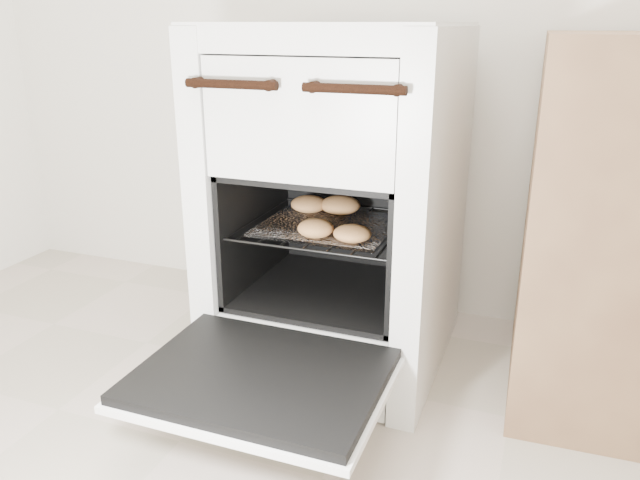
{
  "coord_description": "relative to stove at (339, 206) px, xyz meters",
  "views": [
    {
      "loc": [
        0.36,
        -0.26,
        0.87
      ],
      "look_at": [
        -0.14,
        1.05,
        0.37
      ],
      "focal_mm": 35.0,
      "sensor_mm": 36.0,
      "label": 1
    }
  ],
  "objects": [
    {
      "name": "baked_rolls",
      "position": [
        -0.0,
        -0.07,
        -0.0
      ],
      "size": [
        0.29,
        0.31,
        0.05
      ],
      "color": "#B9824A",
      "rests_on": "foil_sheet"
    },
    {
      "name": "oven_door",
      "position": [
        0.0,
        -0.47,
        -0.23
      ],
      "size": [
        0.5,
        0.39,
        0.04
      ],
      "color": "black",
      "rests_on": "stove"
    },
    {
      "name": "foil_sheet",
      "position": [
        0.0,
        -0.08,
        -0.03
      ],
      "size": [
        0.32,
        0.28,
        0.01
      ],
      "primitive_type": "cube",
      "color": "white",
      "rests_on": "oven_rack"
    },
    {
      "name": "oven_rack",
      "position": [
        0.0,
        -0.06,
        -0.03
      ],
      "size": [
        0.41,
        0.39,
        0.01
      ],
      "color": "black",
      "rests_on": "stove"
    },
    {
      "name": "stove",
      "position": [
        0.0,
        0.0,
        0.0
      ],
      "size": [
        0.56,
        0.62,
        0.86
      ],
      "color": "silver",
      "rests_on": "ground"
    }
  ]
}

